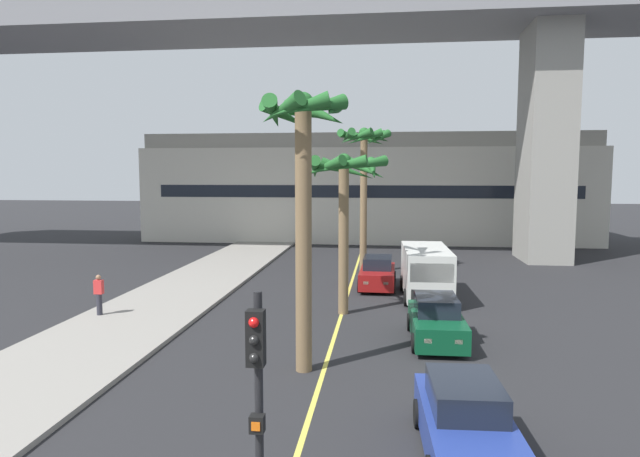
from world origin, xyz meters
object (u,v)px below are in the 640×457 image
(palm_tree_near_median, at_px, (303,162))
(palm_tree_far_median, at_px, (344,184))
(car_queue_third, at_px, (436,321))
(pedestrian_near_crosswalk, at_px, (99,294))
(traffic_light_median_near, at_px, (258,400))
(car_queue_second, at_px, (377,273))
(palm_tree_mid_median, at_px, (364,155))
(car_queue_front, at_px, (465,422))
(delivery_van, at_px, (426,271))

(palm_tree_near_median, distance_m, palm_tree_far_median, 6.83)
(car_queue_third, relative_size, pedestrian_near_crosswalk, 2.55)
(pedestrian_near_crosswalk, bearing_deg, traffic_light_median_near, -54.21)
(car_queue_third, height_order, palm_tree_near_median, palm_tree_near_median)
(car_queue_second, distance_m, traffic_light_median_near, 20.84)
(traffic_light_median_near, distance_m, palm_tree_mid_median, 24.94)
(car_queue_front, xyz_separation_m, palm_tree_far_median, (-3.36, 11.25, 4.64))
(car_queue_third, height_order, pedestrian_near_crosswalk, pedestrian_near_crosswalk)
(car_queue_third, bearing_deg, traffic_light_median_near, -106.36)
(car_queue_second, bearing_deg, delivery_van, -44.55)
(car_queue_front, distance_m, palm_tree_far_median, 12.62)
(palm_tree_near_median, bearing_deg, palm_tree_mid_median, 86.17)
(traffic_light_median_near, distance_m, palm_tree_far_median, 15.49)
(palm_tree_far_median, relative_size, pedestrian_near_crosswalk, 4.07)
(traffic_light_median_near, bearing_deg, car_queue_second, 86.31)
(car_queue_front, relative_size, delivery_van, 0.79)
(palm_tree_mid_median, bearing_deg, car_queue_third, -76.57)
(delivery_van, bearing_deg, car_queue_third, -90.91)
(car_queue_second, distance_m, car_queue_third, 9.09)
(palm_tree_near_median, distance_m, pedestrian_near_crosswalk, 11.40)
(car_queue_front, relative_size, palm_tree_far_median, 0.63)
(traffic_light_median_near, height_order, palm_tree_mid_median, palm_tree_mid_median)
(palm_tree_far_median, bearing_deg, car_queue_second, 76.35)
(palm_tree_far_median, bearing_deg, palm_tree_near_median, -95.45)
(traffic_light_median_near, bearing_deg, car_queue_front, 49.96)
(car_queue_front, bearing_deg, palm_tree_near_median, 131.71)
(car_queue_third, height_order, traffic_light_median_near, traffic_light_median_near)
(car_queue_front, height_order, palm_tree_near_median, palm_tree_near_median)
(palm_tree_near_median, bearing_deg, car_queue_second, 80.84)
(delivery_van, bearing_deg, palm_tree_near_median, -112.92)
(palm_tree_mid_median, distance_m, pedestrian_near_crosswalk, 16.18)
(traffic_light_median_near, xyz_separation_m, palm_tree_far_median, (0.01, 15.26, 2.65))
(car_queue_front, bearing_deg, traffic_light_median_near, -130.04)
(traffic_light_median_near, height_order, palm_tree_far_median, palm_tree_far_median)
(traffic_light_median_near, distance_m, palm_tree_near_median, 9.17)
(delivery_van, height_order, palm_tree_far_median, palm_tree_far_median)
(pedestrian_near_crosswalk, bearing_deg, car_queue_front, -35.68)
(palm_tree_far_median, height_order, pedestrian_near_crosswalk, palm_tree_far_median)
(car_queue_second, bearing_deg, palm_tree_near_median, -99.16)
(delivery_van, distance_m, traffic_light_median_near, 18.88)
(car_queue_second, distance_m, palm_tree_far_median, 7.27)
(car_queue_second, xyz_separation_m, pedestrian_near_crosswalk, (-10.94, -7.37, 0.28))
(car_queue_front, distance_m, palm_tree_mid_median, 21.67)
(car_queue_second, relative_size, palm_tree_near_median, 0.51)
(car_queue_front, distance_m, car_queue_second, 16.81)
(car_queue_third, xyz_separation_m, palm_tree_near_median, (-4.11, -3.36, 5.39))
(car_queue_second, height_order, delivery_van, delivery_van)
(car_queue_second, distance_m, delivery_van, 3.21)
(delivery_van, bearing_deg, palm_tree_far_median, -137.99)
(delivery_van, bearing_deg, car_queue_second, 135.45)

